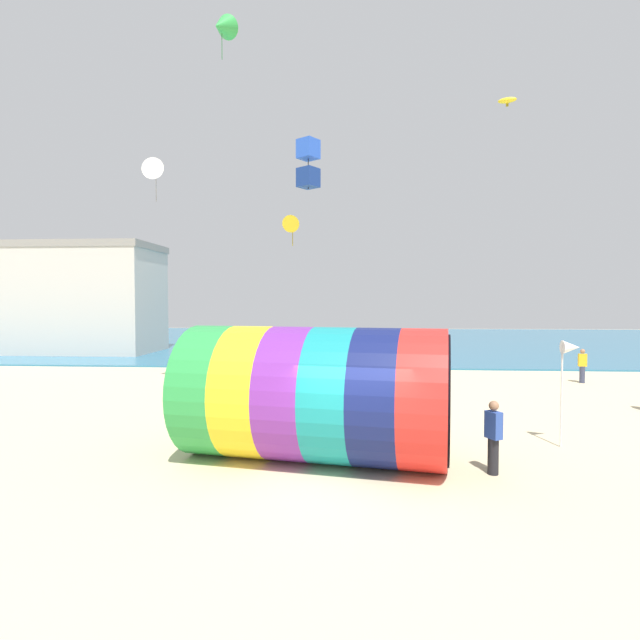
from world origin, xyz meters
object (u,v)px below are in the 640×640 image
giant_inflatable_tube (315,394)px  kite_green_delta (222,26)px  kite_white_delta (156,172)px  kite_blue_box (308,164)px  kite_yellow_parafoil (507,100)px  bystander_near_water (582,366)px  kite_handler (493,437)px  kite_yellow_delta (293,222)px  bystander_mid_beach (413,369)px  beach_flag (570,352)px

giant_inflatable_tube → kite_green_delta: kite_green_delta is taller
giant_inflatable_tube → kite_white_delta: size_ratio=3.74×
giant_inflatable_tube → kite_blue_box: size_ratio=4.56×
kite_yellow_parafoil → bystander_near_water: bearing=-13.3°
kite_handler → kite_blue_box: size_ratio=1.12×
kite_yellow_parafoil → kite_handler: bearing=-107.2°
kite_green_delta → kite_blue_box: 10.62m
giant_inflatable_tube → kite_yellow_delta: 9.78m
kite_yellow_delta → kite_yellow_parafoil: size_ratio=1.49×
kite_white_delta → bystander_mid_beach: kite_white_delta is taller
kite_yellow_parafoil → bystander_near_water: (3.42, -0.81, -12.80)m
kite_green_delta → kite_yellow_parafoil: bearing=17.2°
giant_inflatable_tube → bystander_mid_beach: bearing=71.0°
bystander_mid_beach → kite_yellow_parafoil: bearing=28.7°
kite_blue_box → kite_white_delta: bearing=137.4°
kite_handler → bystander_mid_beach: 11.24m
kite_green_delta → kite_yellow_delta: 9.02m
kite_green_delta → kite_yellow_delta: size_ratio=1.47×
kite_handler → kite_green_delta: bearing=131.6°
kite_handler → kite_blue_box: (-4.49, 3.55, 7.11)m
bystander_mid_beach → kite_yellow_delta: bearing=-154.1°
giant_inflatable_tube → kite_yellow_parafoil: kite_yellow_parafoil is taller
kite_yellow_delta → kite_green_delta: bearing=161.1°
bystander_near_water → kite_yellow_parafoil: bearing=166.7°
kite_blue_box → beach_flag: kite_blue_box is taller
giant_inflatable_tube → kite_handler: size_ratio=4.08×
kite_yellow_delta → bystander_mid_beach: size_ratio=0.84×
kite_blue_box → kite_white_delta: kite_white_delta is taller
kite_yellow_parafoil → kite_blue_box: bearing=-130.5°
giant_inflatable_tube → kite_blue_box: bearing=98.7°
kite_handler → beach_flag: (2.58, 2.25, 1.69)m
kite_handler → kite_blue_box: bearing=141.7°
kite_green_delta → bystander_mid_beach: kite_green_delta is taller
kite_handler → beach_flag: bearing=41.1°
kite_yellow_parafoil → kite_white_delta: 16.98m
kite_handler → kite_green_delta: 19.62m
giant_inflatable_tube → beach_flag: bearing=12.9°
kite_blue_box → kite_yellow_parafoil: bearing=49.5°
kite_yellow_parafoil → kite_white_delta: bearing=-167.7°
kite_white_delta → bystander_near_water: kite_white_delta is taller
bystander_mid_beach → beach_flag: bearing=-71.4°
kite_white_delta → kite_green_delta: bearing=-9.4°
kite_yellow_delta → kite_yellow_parafoil: 12.91m
kite_green_delta → kite_yellow_delta: kite_green_delta is taller
giant_inflatable_tube → kite_yellow_delta: size_ratio=4.92×
kite_yellow_delta → beach_flag: kite_yellow_delta is taller
kite_yellow_delta → kite_white_delta: (-6.24, 1.58, 2.52)m
kite_yellow_delta → giant_inflatable_tube: bearing=-79.1°
kite_green_delta → beach_flag: kite_green_delta is taller
kite_handler → kite_green_delta: (-8.71, 9.80, 14.60)m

